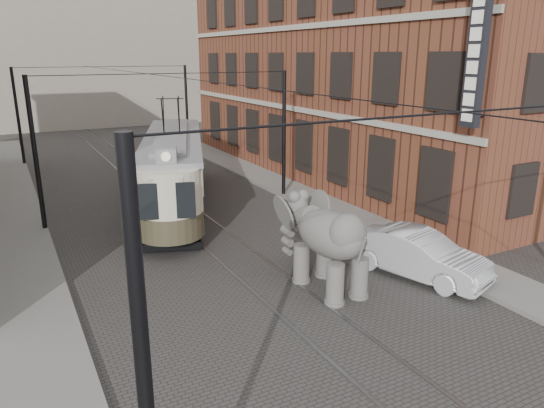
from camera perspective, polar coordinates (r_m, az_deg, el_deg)
ground at (r=17.58m, az=-3.88°, el=-5.95°), size 120.00×120.00×0.00m
tram_rails at (r=17.57m, az=-3.88°, el=-5.91°), size 1.54×80.00×0.02m
sidewalk_right at (r=20.58m, az=11.52°, el=-2.64°), size 2.00×60.00×0.15m
sidewalk_left at (r=16.26m, az=-25.52°, el=-9.28°), size 2.00×60.00×0.15m
brick_building at (r=29.66m, az=8.55°, el=14.95°), size 8.00×26.00×12.00m
distant_block at (r=55.25m, az=-22.17°, el=15.63°), size 28.00×10.00×14.00m
catenary at (r=21.18m, az=-10.18°, el=6.17°), size 11.00×30.20×6.00m
tram at (r=23.35m, az=-11.08°, el=5.69°), size 6.48×12.48×4.89m
elephant at (r=14.84m, az=6.56°, el=-4.82°), size 2.56×4.45×2.67m
parked_car at (r=16.47m, az=16.10°, el=-5.46°), size 2.81×4.67×1.45m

